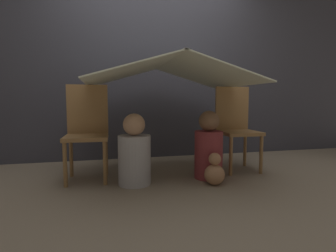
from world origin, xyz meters
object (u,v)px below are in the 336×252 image
person_front (134,154)px  person_second (209,149)px  chair_left (87,128)px  chair_right (236,125)px

person_front → person_second: bearing=2.4°
person_front → person_second: (0.73, 0.03, 0.02)m
person_second → person_front: bearing=-177.6°
person_front → person_second: size_ratio=0.97×
chair_left → chair_right: same height
chair_right → person_front: bearing=-164.1°
chair_left → person_front: (0.43, -0.30, -0.22)m
person_front → person_second: 0.73m
person_second → chair_right: bearing=31.9°
chair_left → person_second: chair_left is taller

